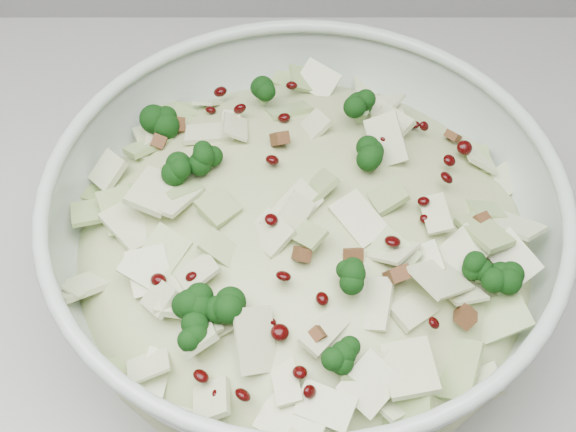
{
  "coord_description": "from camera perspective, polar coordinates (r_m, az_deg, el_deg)",
  "views": [
    {
      "loc": [
        -0.42,
        1.25,
        1.46
      ],
      "look_at": [
        -0.42,
        1.61,
        1.01
      ],
      "focal_mm": 50.0,
      "sensor_mm": 36.0,
      "label": 1
    }
  ],
  "objects": [
    {
      "name": "mixing_bowl",
      "position": [
        0.6,
        1.1,
        -2.38
      ],
      "size": [
        0.38,
        0.38,
        0.15
      ],
      "rotation": [
        0.0,
        0.0,
        -0.03
      ],
      "color": "#B2C4B7",
      "rests_on": "counter"
    },
    {
      "name": "salad",
      "position": [
        0.58,
        1.13,
        -1.0
      ],
      "size": [
        0.44,
        0.44,
        0.15
      ],
      "rotation": [
        0.0,
        0.0,
        0.35
      ],
      "color": "#B6C083",
      "rests_on": "mixing_bowl"
    }
  ]
}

